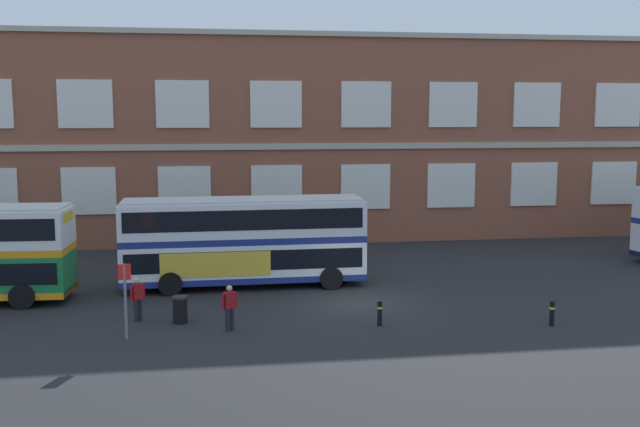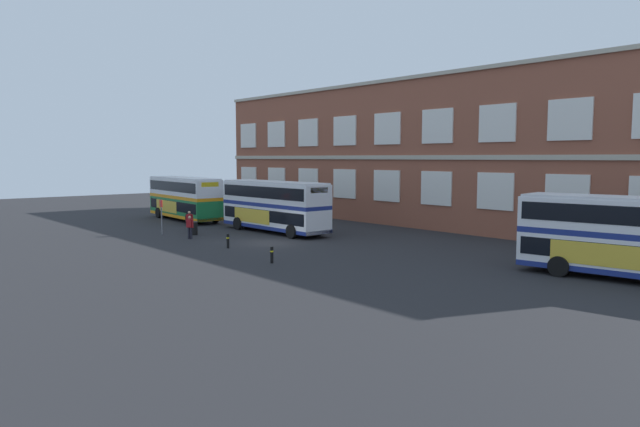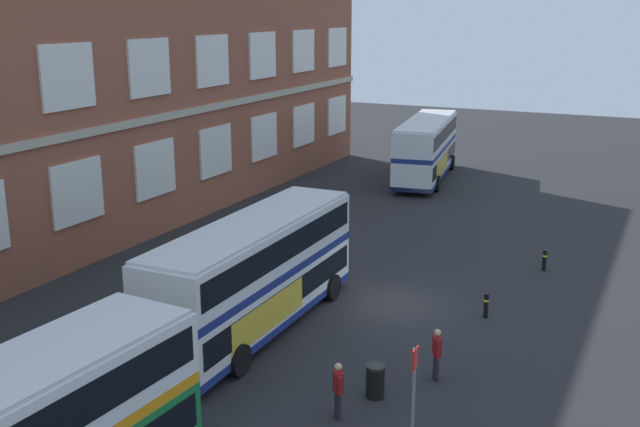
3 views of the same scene
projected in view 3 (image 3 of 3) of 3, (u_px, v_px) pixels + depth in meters
ground_plane at (346, 295)px, 30.80m from camera, size 120.00×120.00×0.00m
brick_terminal_building at (49, 116)px, 36.51m from camera, size 54.40×8.19×12.73m
double_decker_middle at (255, 273)px, 26.99m from camera, size 11.03×2.97×4.07m
double_decker_far at (426, 148)px, 51.02m from camera, size 11.26×4.22×4.07m
waiting_passenger at (338, 388)px, 21.37m from camera, size 0.58×0.46×1.70m
second_passenger at (437, 352)px, 23.61m from camera, size 0.62×0.39×1.70m
bus_stand_flag at (414, 385)px, 20.06m from camera, size 0.44×0.10×2.70m
station_litter_bin at (375, 381)px, 22.67m from camera, size 0.60×0.60×1.03m
safety_bollard_west at (486, 305)px, 28.50m from camera, size 0.19×0.19×0.95m
safety_bollard_east at (544, 260)px, 33.60m from camera, size 0.19×0.19×0.95m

